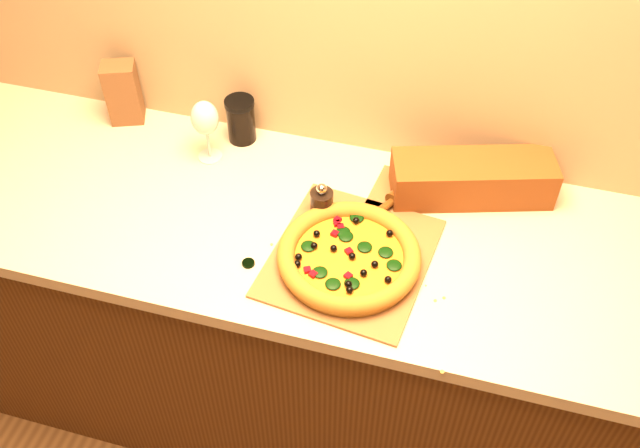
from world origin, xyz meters
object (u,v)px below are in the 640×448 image
at_px(pizza, 349,256).
at_px(pepper_grinder, 322,204).
at_px(wine_glass, 205,119).
at_px(dark_jar, 241,120).
at_px(pizza_peel, 353,253).
at_px(rolling_pin, 422,180).

bearing_deg(pizza, pepper_grinder, 127.33).
relative_size(wine_glass, dark_jar, 1.40).
distance_m(wine_glass, dark_jar, 0.13).
bearing_deg(pizza_peel, pizza, -86.23).
bearing_deg(wine_glass, pizza_peel, -27.33).
height_order(pizza_peel, pizza, pizza).
relative_size(pizza, rolling_pin, 1.12).
xyz_separation_m(pizza, dark_jar, (-0.41, 0.38, 0.04)).
distance_m(pizza_peel, dark_jar, 0.54).
distance_m(rolling_pin, dark_jar, 0.53).
xyz_separation_m(rolling_pin, wine_glass, (-0.59, -0.04, 0.11)).
height_order(rolling_pin, wine_glass, wine_glass).
distance_m(pepper_grinder, wine_glass, 0.40).
xyz_separation_m(pepper_grinder, rolling_pin, (0.23, 0.18, -0.02)).
xyz_separation_m(pepper_grinder, dark_jar, (-0.30, 0.24, 0.02)).
xyz_separation_m(rolling_pin, dark_jar, (-0.53, 0.06, 0.04)).
distance_m(pizza_peel, wine_glass, 0.54).
xyz_separation_m(pizza, wine_glass, (-0.47, 0.28, 0.10)).
bearing_deg(dark_jar, pepper_grinder, -38.52).
bearing_deg(pizza, dark_jar, 137.06).
bearing_deg(dark_jar, pizza, -42.94).
bearing_deg(pepper_grinder, dark_jar, 141.48).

